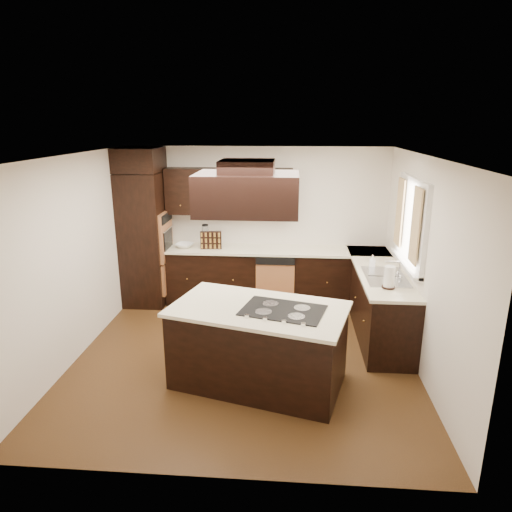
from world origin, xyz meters
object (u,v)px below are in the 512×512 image
Objects in this scene: oven_column at (145,239)px; range_hood at (247,194)px; island at (259,347)px; spice_rack at (211,240)px.

range_hood reaches higher than oven_column.
island is 1.74× the size of range_hood.
range_hood reaches higher than island.
oven_column is 1.07m from spice_rack.
oven_column is 1.16× the size of island.
oven_column reaches higher than spice_rack.
spice_rack is at bearing 1.79° from oven_column.
spice_rack is (-0.93, 2.33, 0.62)m from island.
range_hood is at bearing 174.47° from island.
island is 1.72m from range_hood.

